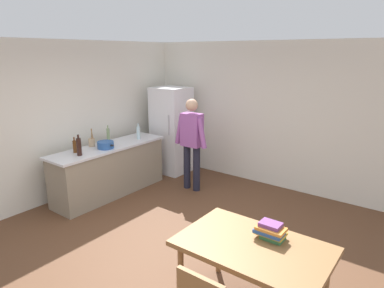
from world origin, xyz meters
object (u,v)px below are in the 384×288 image
object	(u,v)px
cooking_pot	(106,145)
bottle_wine_dark	(79,147)
person	(192,139)
bottle_vinegar_tall	(108,135)
dining_table	(253,252)
bottle_beer_brown	(75,146)
bottle_water_clear	(138,133)
book_stack	(271,231)
refrigerator	(172,130)
utensil_jar	(92,142)

from	to	relation	value
cooking_pot	bottle_wine_dark	xyz separation A→B (m)	(-0.00, -0.52, 0.09)
person	bottle_vinegar_tall	distance (m)	1.52
dining_table	bottle_beer_brown	distance (m)	3.55
bottle_water_clear	book_stack	bearing A→B (deg)	-24.78
person	bottle_beer_brown	size ratio (longest dim) A/B	6.54
dining_table	bottle_wine_dark	bearing A→B (deg)	172.28
person	cooking_pot	bearing A→B (deg)	-129.04
dining_table	bottle_beer_brown	xyz separation A→B (m)	(-3.50, 0.50, 0.33)
refrigerator	dining_table	bearing A→B (deg)	-39.29
utensil_jar	bottle_water_clear	world-z (taller)	utensil_jar
person	bottle_water_clear	distance (m)	1.05
bottle_beer_brown	bottle_wine_dark	size ratio (longest dim) A/B	0.76
cooking_pot	bottle_water_clear	size ratio (longest dim) A/B	1.33
cooking_pot	bottle_vinegar_tall	xyz separation A→B (m)	(-0.26, 0.28, 0.08)
bottle_vinegar_tall	bottle_wine_dark	size ratio (longest dim) A/B	0.94
cooking_pot	bottle_wine_dark	size ratio (longest dim) A/B	1.18
cooking_pot	bottle_vinegar_tall	size ratio (longest dim) A/B	1.25
book_stack	bottle_wine_dark	bearing A→B (deg)	175.63
dining_table	person	bearing A→B (deg)	137.59
dining_table	bottle_vinegar_tall	bearing A→B (deg)	160.71
dining_table	book_stack	world-z (taller)	book_stack
bottle_water_clear	bottle_beer_brown	world-z (taller)	bottle_water_clear
utensil_jar	bottle_beer_brown	distance (m)	0.42
utensil_jar	bottle_wine_dark	xyz separation A→B (m)	(0.29, -0.46, 0.07)
bottle_wine_dark	utensil_jar	bearing A→B (deg)	122.23
dining_table	bottle_beer_brown	world-z (taller)	bottle_beer_brown
bottle_beer_brown	bottle_wine_dark	xyz separation A→B (m)	(0.19, -0.05, 0.04)
person	bottle_wine_dark	xyz separation A→B (m)	(-0.96, -1.70, 0.07)
cooking_pot	refrigerator	bearing A→B (deg)	89.79
dining_table	cooking_pot	world-z (taller)	cooking_pot
refrigerator	bottle_beer_brown	distance (m)	2.21
bottle_wine_dark	refrigerator	bearing A→B (deg)	89.78
person	utensil_jar	size ratio (longest dim) A/B	5.31
cooking_pot	bottle_beer_brown	size ratio (longest dim) A/B	1.54
utensil_jar	book_stack	bearing A→B (deg)	-11.01
bottle_beer_brown	bottle_wine_dark	distance (m)	0.20
refrigerator	book_stack	world-z (taller)	refrigerator
bottle_vinegar_tall	utensil_jar	bearing A→B (deg)	-94.34
utensil_jar	bottle_beer_brown	world-z (taller)	utensil_jar
dining_table	book_stack	size ratio (longest dim) A/B	4.88
bottle_beer_brown	bottle_water_clear	bearing A→B (deg)	81.85
refrigerator	bottle_beer_brown	world-z (taller)	refrigerator
utensil_jar	bottle_vinegar_tall	bearing A→B (deg)	85.66
bottle_vinegar_tall	bottle_beer_brown	distance (m)	0.75
refrigerator	book_stack	xyz separation A→B (m)	(3.38, -2.51, -0.07)
person	bottle_beer_brown	xyz separation A→B (m)	(-1.15, -1.65, 0.03)
bottle_water_clear	bottle_wine_dark	xyz separation A→B (m)	(0.01, -1.31, 0.02)
bottle_wine_dark	bottle_beer_brown	bearing A→B (deg)	165.44
bottle_wine_dark	book_stack	size ratio (longest dim) A/B	1.19
dining_table	cooking_pot	distance (m)	3.46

